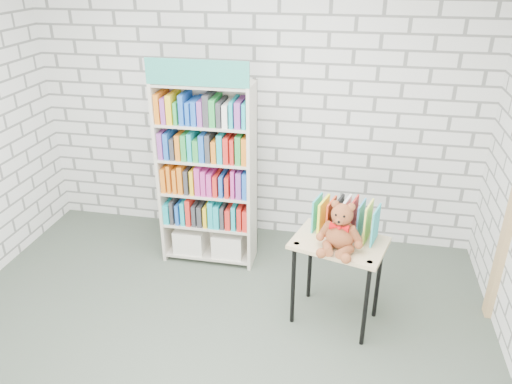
# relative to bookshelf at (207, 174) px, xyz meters

# --- Properties ---
(ground) EXTENTS (4.50, 4.50, 0.00)m
(ground) POSITION_rel_bookshelf_xyz_m (0.32, -1.36, -0.91)
(ground) COLOR #424D41
(ground) RESTS_ON ground
(room_shell) EXTENTS (4.52, 4.02, 2.81)m
(room_shell) POSITION_rel_bookshelf_xyz_m (0.32, -1.36, 0.88)
(room_shell) COLOR silver
(room_shell) RESTS_ON ground
(bookshelf) EXTENTS (0.89, 0.34, 1.99)m
(bookshelf) POSITION_rel_bookshelf_xyz_m (0.00, 0.00, 0.00)
(bookshelf) COLOR beige
(bookshelf) RESTS_ON ground
(display_table) EXTENTS (0.80, 0.65, 0.75)m
(display_table) POSITION_rel_bookshelf_xyz_m (1.27, -0.72, -0.26)
(display_table) COLOR tan
(display_table) RESTS_ON ground
(table_books) EXTENTS (0.53, 0.34, 0.29)m
(table_books) POSITION_rel_bookshelf_xyz_m (1.30, -0.61, -0.01)
(table_books) COLOR teal
(table_books) RESTS_ON display_table
(teddy_bear) EXTENTS (0.35, 0.34, 0.38)m
(teddy_bear) POSITION_rel_bookshelf_xyz_m (1.27, -0.83, -0.00)
(teddy_bear) COLOR maroon
(teddy_bear) RESTS_ON display_table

